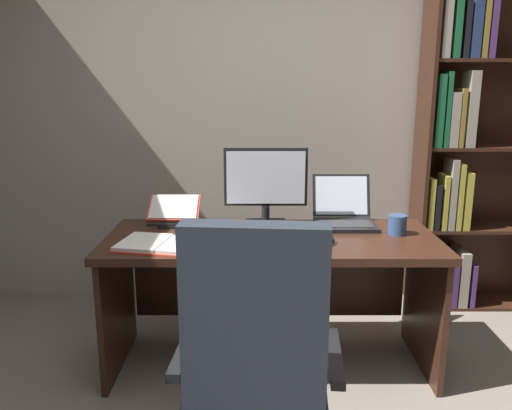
{
  "coord_description": "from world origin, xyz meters",
  "views": [
    {
      "loc": [
        -0.33,
        -1.52,
        1.49
      ],
      "look_at": [
        -0.32,
        0.97,
        0.9
      ],
      "focal_mm": 36.23,
      "sensor_mm": 36.0,
      "label": 1
    }
  ],
  "objects_px": {
    "monitor": "(264,187)",
    "notepad": "(223,232)",
    "laptop": "(342,215)",
    "pen": "(227,230)",
    "reading_stand_with_book": "(172,211)",
    "bookshelf": "(467,153)",
    "office_chair": "(255,382)",
    "computer_mouse": "(326,239)",
    "keyboard": "(265,241)",
    "open_binder": "(163,244)",
    "coffee_mug": "(395,225)",
    "desk": "(269,267)"
  },
  "relations": [
    {
      "from": "bookshelf",
      "to": "office_chair",
      "type": "height_order",
      "value": "bookshelf"
    },
    {
      "from": "bookshelf",
      "to": "coffee_mug",
      "type": "distance_m",
      "value": 1.03
    },
    {
      "from": "coffee_mug",
      "to": "bookshelf",
      "type": "bearing_deg",
      "value": 49.04
    },
    {
      "from": "reading_stand_with_book",
      "to": "coffee_mug",
      "type": "height_order",
      "value": "reading_stand_with_book"
    },
    {
      "from": "monitor",
      "to": "reading_stand_with_book",
      "type": "height_order",
      "value": "monitor"
    },
    {
      "from": "pen",
      "to": "coffee_mug",
      "type": "relative_size",
      "value": 1.36
    },
    {
      "from": "monitor",
      "to": "open_binder",
      "type": "xyz_separation_m",
      "value": [
        -0.49,
        -0.39,
        -0.2
      ]
    },
    {
      "from": "office_chair",
      "to": "notepad",
      "type": "relative_size",
      "value": 5.08
    },
    {
      "from": "monitor",
      "to": "reading_stand_with_book",
      "type": "xyz_separation_m",
      "value": [
        -0.52,
        0.05,
        -0.14
      ]
    },
    {
      "from": "desk",
      "to": "office_chair",
      "type": "relative_size",
      "value": 1.59
    },
    {
      "from": "keyboard",
      "to": "open_binder",
      "type": "distance_m",
      "value": 0.49
    },
    {
      "from": "coffee_mug",
      "to": "pen",
      "type": "bearing_deg",
      "value": 177.82
    },
    {
      "from": "open_binder",
      "to": "notepad",
      "type": "xyz_separation_m",
      "value": [
        0.27,
        0.24,
        -0.01
      ]
    },
    {
      "from": "desk",
      "to": "laptop",
      "type": "height_order",
      "value": "laptop"
    },
    {
      "from": "desk",
      "to": "monitor",
      "type": "distance_m",
      "value": 0.43
    },
    {
      "from": "monitor",
      "to": "notepad",
      "type": "distance_m",
      "value": 0.34
    },
    {
      "from": "bookshelf",
      "to": "open_binder",
      "type": "height_order",
      "value": "bookshelf"
    },
    {
      "from": "desk",
      "to": "notepad",
      "type": "relative_size",
      "value": 8.09
    },
    {
      "from": "office_chair",
      "to": "notepad",
      "type": "bearing_deg",
      "value": 104.31
    },
    {
      "from": "desk",
      "to": "pen",
      "type": "distance_m",
      "value": 0.31
    },
    {
      "from": "open_binder",
      "to": "pen",
      "type": "distance_m",
      "value": 0.38
    },
    {
      "from": "computer_mouse",
      "to": "coffee_mug",
      "type": "bearing_deg",
      "value": 22.11
    },
    {
      "from": "computer_mouse",
      "to": "desk",
      "type": "bearing_deg",
      "value": 144.97
    },
    {
      "from": "bookshelf",
      "to": "office_chair",
      "type": "distance_m",
      "value": 2.26
    },
    {
      "from": "desk",
      "to": "coffee_mug",
      "type": "xyz_separation_m",
      "value": [
        0.65,
        -0.04,
        0.25
      ]
    },
    {
      "from": "laptop",
      "to": "coffee_mug",
      "type": "height_order",
      "value": "laptop"
    },
    {
      "from": "notepad",
      "to": "pen",
      "type": "bearing_deg",
      "value": 0.0
    },
    {
      "from": "monitor",
      "to": "coffee_mug",
      "type": "distance_m",
      "value": 0.72
    },
    {
      "from": "bookshelf",
      "to": "open_binder",
      "type": "xyz_separation_m",
      "value": [
        -1.82,
        -0.96,
        -0.31
      ]
    },
    {
      "from": "coffee_mug",
      "to": "notepad",
      "type": "bearing_deg",
      "value": 177.87
    },
    {
      "from": "bookshelf",
      "to": "reading_stand_with_book",
      "type": "xyz_separation_m",
      "value": [
        -1.85,
        -0.52,
        -0.25
      ]
    },
    {
      "from": "notepad",
      "to": "coffee_mug",
      "type": "relative_size",
      "value": 2.04
    },
    {
      "from": "laptop",
      "to": "pen",
      "type": "distance_m",
      "value": 0.65
    },
    {
      "from": "keyboard",
      "to": "pen",
      "type": "height_order",
      "value": "keyboard"
    },
    {
      "from": "reading_stand_with_book",
      "to": "monitor",
      "type": "bearing_deg",
      "value": -5.42
    },
    {
      "from": "monitor",
      "to": "notepad",
      "type": "bearing_deg",
      "value": -145.46
    },
    {
      "from": "keyboard",
      "to": "open_binder",
      "type": "bearing_deg",
      "value": -174.19
    },
    {
      "from": "desk",
      "to": "keyboard",
      "type": "distance_m",
      "value": 0.28
    },
    {
      "from": "laptop",
      "to": "reading_stand_with_book",
      "type": "height_order",
      "value": "laptop"
    },
    {
      "from": "keyboard",
      "to": "open_binder",
      "type": "relative_size",
      "value": 0.86
    },
    {
      "from": "laptop",
      "to": "pen",
      "type": "height_order",
      "value": "laptop"
    },
    {
      "from": "reading_stand_with_book",
      "to": "coffee_mug",
      "type": "xyz_separation_m",
      "value": [
        1.2,
        -0.23,
        -0.02
      ]
    },
    {
      "from": "monitor",
      "to": "laptop",
      "type": "relative_size",
      "value": 1.32
    },
    {
      "from": "reading_stand_with_book",
      "to": "pen",
      "type": "height_order",
      "value": "reading_stand_with_book"
    },
    {
      "from": "office_chair",
      "to": "computer_mouse",
      "type": "bearing_deg",
      "value": 70.12
    },
    {
      "from": "bookshelf",
      "to": "notepad",
      "type": "relative_size",
      "value": 10.33
    },
    {
      "from": "reading_stand_with_book",
      "to": "notepad",
      "type": "xyz_separation_m",
      "value": [
        0.3,
        -0.2,
        -0.06
      ]
    },
    {
      "from": "bookshelf",
      "to": "desk",
      "type": "bearing_deg",
      "value": -151.33
    },
    {
      "from": "pen",
      "to": "open_binder",
      "type": "bearing_deg",
      "value": -141.13
    },
    {
      "from": "laptop",
      "to": "coffee_mug",
      "type": "distance_m",
      "value": 0.31
    }
  ]
}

